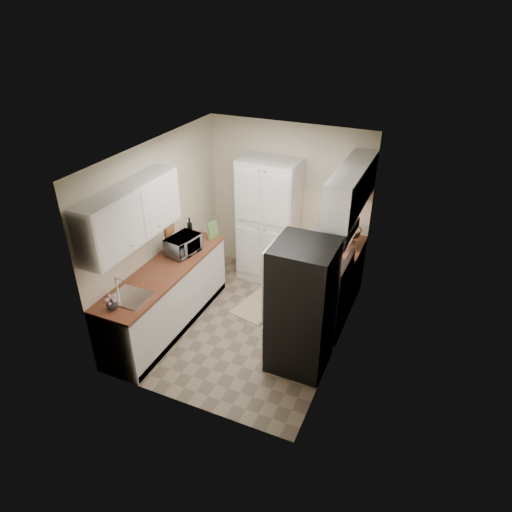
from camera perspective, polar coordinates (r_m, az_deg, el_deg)
The scene contains 16 objects.
ground at distance 6.59m, azimuth -1.31°, elevation -8.47°, with size 3.20×3.20×0.00m, color #7A6B56.
room_shell at distance 5.72m, azimuth -1.70°, elevation 4.38°, with size 2.64×3.24×2.52m.
pantry_cabinet at distance 7.15m, azimuth 1.58°, elevation 4.32°, with size 0.90×0.55×2.00m, color silver.
base_cabinet_left at distance 6.44m, azimuth -11.04°, elevation -5.23°, with size 0.60×2.30×0.88m, color silver.
countertop_left at distance 6.19m, azimuth -11.44°, elevation -1.75°, with size 0.63×2.33×0.04m, color brown.
base_cabinet_right at distance 7.01m, azimuth 10.16°, elevation -1.99°, with size 0.60×0.80×0.88m, color silver.
countertop_right at distance 6.78m, azimuth 10.51°, elevation 1.31°, with size 0.63×0.83×0.04m, color brown.
electric_range at distance 6.34m, azimuth 8.20°, elevation -5.20°, with size 0.71×0.78×1.13m.
refrigerator at distance 5.50m, azimuth 5.74°, elevation -6.39°, with size 0.70×0.72×1.70m, color #B7B7BC.
microwave at distance 6.44m, azimuth -9.09°, elevation 1.36°, with size 0.47×0.32×0.26m, color #ACABB0.
wine_bottle at distance 6.85m, azimuth -8.26°, elevation 3.41°, with size 0.08×0.08×0.30m, color black.
flower_vase at distance 5.54m, azimuth -17.58°, elevation -5.74°, with size 0.13×0.13×0.14m, color silver.
cutting_board at distance 6.81m, azimuth -5.40°, elevation 3.27°, with size 0.02×0.21×0.26m, color #52853B.
toaster_oven at distance 6.69m, azimuth 11.39°, elevation 1.96°, with size 0.27×0.34×0.20m, color #A8A9AD.
fruit_basket at distance 6.62m, azimuth 11.79°, elevation 3.16°, with size 0.30×0.30×0.13m, color orange, non-canonical shape.
kitchen_mat at distance 6.94m, azimuth 0.48°, elevation -6.13°, with size 0.53×0.84×0.01m, color tan.
Camera 1 is at (2.21, -4.66, 4.10)m, focal length 32.00 mm.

